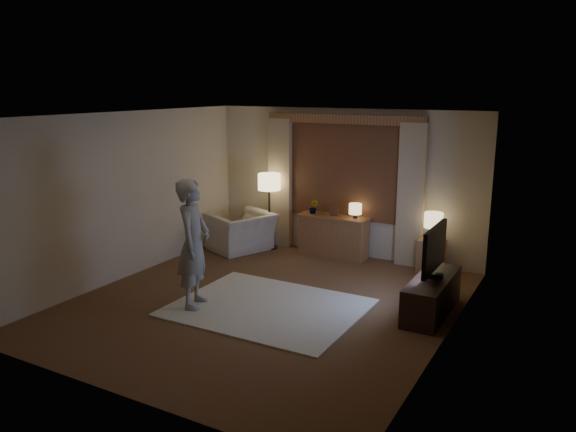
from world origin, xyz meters
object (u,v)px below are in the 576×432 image
Objects in this scene: armchair at (241,232)px; tv_stand at (432,296)px; side_table at (431,256)px; person at (194,243)px; sideboard at (334,237)px.

tv_stand is (3.87, -1.25, -0.10)m from armchair.
side_table is 0.32× the size of person.
side_table is at bearing -1.62° from sideboard.
tv_stand is (2.22, -1.74, -0.10)m from sideboard.
sideboard is 1.72m from armchair.
side_table is 1.75m from tv_stand.
sideboard is 1.77m from side_table.
side_table is (3.42, 0.44, -0.07)m from armchair.
person reaches higher than tv_stand.
armchair is 1.92× the size of side_table.
sideboard is at bearing -32.39° from person.
sideboard reaches higher than side_table.
armchair is at bearing 0.71° from person.
person is (0.96, -2.58, 0.55)m from armchair.
sideboard is 2.82m from tv_stand.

